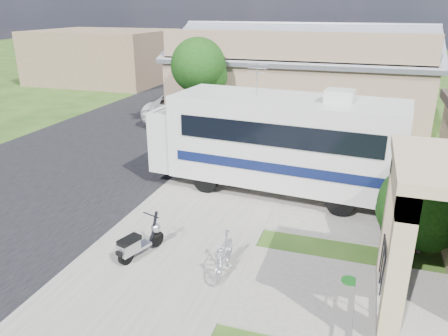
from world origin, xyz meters
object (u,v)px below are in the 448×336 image
(shrub, at_px, (424,201))
(van, at_px, (219,82))
(garden_hose, at_px, (349,284))
(scooter, at_px, (138,243))
(pickup_truck, at_px, (184,104))
(bicycle, at_px, (224,256))
(motorhome, at_px, (277,139))

(shrub, relative_size, van, 0.47)
(shrub, distance_m, garden_hose, 2.89)
(van, distance_m, garden_hose, 22.24)
(shrub, xyz_separation_m, scooter, (-6.47, -2.47, -0.96))
(scooter, relative_size, garden_hose, 3.93)
(pickup_truck, distance_m, garden_hose, 16.07)
(bicycle, bearing_deg, shrub, 26.17)
(pickup_truck, bearing_deg, shrub, 135.49)
(bicycle, distance_m, van, 21.49)
(pickup_truck, height_order, garden_hose, pickup_truck)
(shrub, relative_size, pickup_truck, 0.48)
(shrub, distance_m, scooter, 6.99)
(motorhome, height_order, garden_hose, motorhome)
(motorhome, relative_size, van, 1.40)
(shrub, bearing_deg, van, 122.19)
(pickup_truck, bearing_deg, van, -86.70)
(motorhome, xyz_separation_m, shrub, (4.20, -2.75, -0.37))
(motorhome, xyz_separation_m, bicycle, (-0.10, -5.19, -1.31))
(shrub, bearing_deg, motorhome, 146.73)
(shrub, height_order, van, shrub)
(scooter, bearing_deg, garden_hose, 22.36)
(motorhome, bearing_deg, shrub, -28.21)
(garden_hose, bearing_deg, motorhome, 119.01)
(shrub, xyz_separation_m, pickup_truck, (-10.92, 10.93, -0.62))
(scooter, xyz_separation_m, pickup_truck, (-4.45, 13.39, 0.35))
(motorhome, height_order, scooter, motorhome)
(scooter, distance_m, bicycle, 2.18)
(motorhome, bearing_deg, pickup_truck, 134.50)
(bicycle, height_order, van, van)
(pickup_truck, bearing_deg, motorhome, 129.95)
(van, bearing_deg, garden_hose, -66.10)
(shrub, distance_m, van, 21.14)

